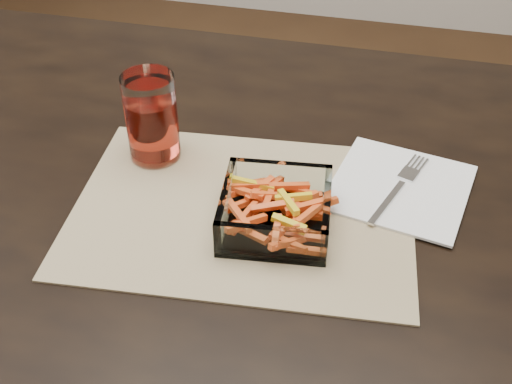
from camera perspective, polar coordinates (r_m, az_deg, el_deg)
dining_table at (r=0.96m, az=-0.13°, el=-3.43°), size 1.60×0.90×0.75m
placemat at (r=0.86m, az=-1.17°, el=-1.55°), size 0.48×0.37×0.00m
glass_bowl at (r=0.82m, az=1.75°, el=-1.80°), size 0.15×0.15×0.05m
tumbler at (r=0.93m, az=-9.24°, el=6.29°), size 0.07×0.07×0.13m
napkin at (r=0.91m, az=12.68°, el=0.43°), size 0.21×0.21×0.00m
fork at (r=0.91m, az=12.65°, el=0.53°), size 0.07×0.17×0.00m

